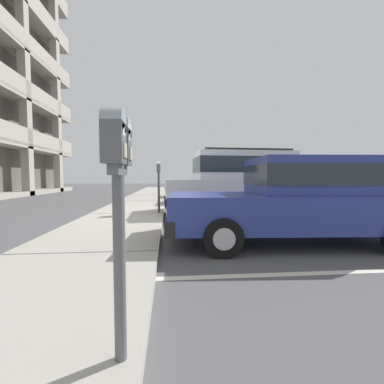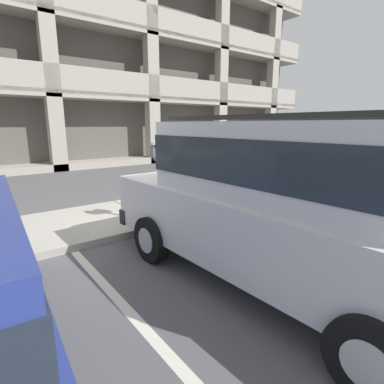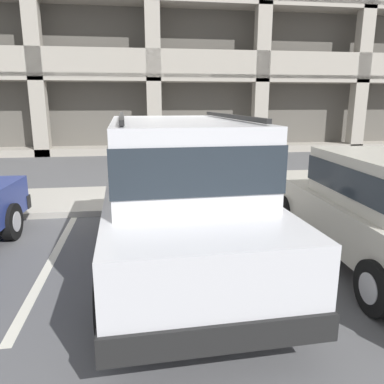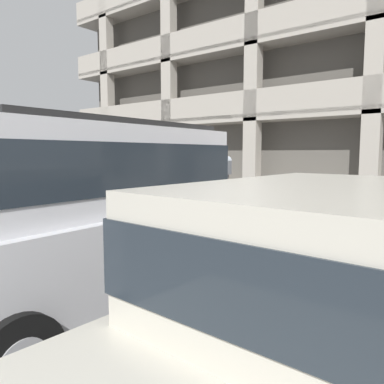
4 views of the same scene
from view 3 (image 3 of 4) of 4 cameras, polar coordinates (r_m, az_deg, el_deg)
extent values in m
cube|color=#565659|center=(7.35, -5.39, -4.21)|extent=(80.00, 80.00, 0.10)
cube|color=#ADA89E|center=(8.57, -5.86, -0.87)|extent=(40.00, 2.20, 0.12)
cube|color=#606060|center=(8.55, -5.87, -0.47)|extent=(0.03, 2.16, 0.00)
cube|color=#606060|center=(9.58, 18.78, 0.40)|extent=(0.03, 2.16, 0.00)
cube|color=silver|center=(6.14, -19.79, -8.14)|extent=(0.12, 4.80, 0.01)
cube|color=silver|center=(6.30, 9.98, -6.93)|extent=(0.12, 4.80, 0.01)
cube|color=silver|center=(5.03, -2.16, -3.32)|extent=(2.01, 4.76, 0.80)
cube|color=silver|center=(4.80, -2.16, 5.91)|extent=(1.72, 2.97, 0.84)
cube|color=#232B33|center=(4.80, -2.16, 6.16)|extent=(1.75, 3.00, 0.46)
cube|color=black|center=(7.31, -4.73, -0.22)|extent=(1.88, 0.23, 0.24)
cube|color=black|center=(3.08, 4.50, -20.87)|extent=(1.88, 0.23, 0.24)
cube|color=silver|center=(7.36, -0.40, 2.79)|extent=(0.24, 0.04, 0.14)
cube|color=silver|center=(7.26, -9.32, 2.45)|extent=(0.24, 0.04, 0.14)
cylinder|color=black|center=(6.68, 3.75, -2.61)|extent=(0.22, 0.67, 0.66)
cylinder|color=#B2B2B7|center=(6.68, 3.75, -2.61)|extent=(0.23, 0.37, 0.36)
cylinder|color=black|center=(6.50, -11.90, -3.35)|extent=(0.22, 0.67, 0.66)
cylinder|color=#B2B2B7|center=(6.50, -11.90, -3.35)|extent=(0.23, 0.37, 0.36)
cylinder|color=black|center=(4.11, 13.92, -13.79)|extent=(0.22, 0.67, 0.66)
cylinder|color=#B2B2B7|center=(4.11, 13.92, -13.79)|extent=(0.23, 0.37, 0.36)
cylinder|color=black|center=(3.80, -12.89, -16.12)|extent=(0.22, 0.67, 0.66)
cylinder|color=#B2B2B7|center=(3.80, -12.89, -16.12)|extent=(0.23, 0.37, 0.36)
cube|color=black|center=(4.91, 5.93, 11.41)|extent=(0.14, 2.62, 0.05)
cube|color=black|center=(4.71, -10.68, 11.16)|extent=(0.14, 2.62, 0.05)
cube|color=silver|center=(7.53, -26.03, 0.47)|extent=(0.24, 0.04, 0.14)
cylinder|color=black|center=(6.74, -25.79, -4.09)|extent=(0.20, 0.61, 0.60)
cylinder|color=#B2B2B7|center=(6.74, -25.79, -4.09)|extent=(0.20, 0.34, 0.33)
cube|color=beige|center=(5.86, 26.44, -3.64)|extent=(1.87, 4.46, 0.60)
cube|color=black|center=(7.74, 17.89, -0.30)|extent=(1.74, 0.23, 0.24)
cube|color=silver|center=(7.96, 21.35, 1.57)|extent=(0.24, 0.04, 0.14)
cube|color=silver|center=(7.53, 14.20, 1.46)|extent=(0.24, 0.04, 0.14)
cylinder|color=black|center=(7.48, 26.12, -2.47)|extent=(0.18, 0.61, 0.60)
cylinder|color=#B2B2B7|center=(7.48, 26.12, -2.47)|extent=(0.19, 0.34, 0.33)
cylinder|color=black|center=(6.75, 14.01, -3.09)|extent=(0.18, 0.61, 0.60)
cylinder|color=#B2B2B7|center=(6.75, 14.01, -3.09)|extent=(0.19, 0.34, 0.33)
cylinder|color=black|center=(4.46, 26.16, -12.99)|extent=(0.18, 0.61, 0.60)
cylinder|color=#B2B2B7|center=(4.46, 26.16, -12.99)|extent=(0.19, 0.34, 0.33)
cylinder|color=#47474C|center=(7.50, -4.87, 2.17)|extent=(0.07, 0.07, 1.18)
cube|color=#47474C|center=(7.40, -4.97, 6.88)|extent=(0.28, 0.06, 0.06)
cube|color=#515459|center=(7.38, -5.77, 7.93)|extent=(0.15, 0.11, 0.22)
cylinder|color=#9EA8B2|center=(7.37, -5.79, 8.78)|extent=(0.15, 0.11, 0.15)
cube|color=#B7B293|center=(7.33, -5.74, 7.59)|extent=(0.08, 0.01, 0.08)
cube|color=#515459|center=(7.40, -4.21, 7.97)|extent=(0.15, 0.11, 0.22)
cylinder|color=#9EA8B2|center=(7.39, -4.23, 8.82)|extent=(0.15, 0.11, 0.15)
cube|color=#B7B293|center=(7.34, -4.17, 7.63)|extent=(0.08, 0.01, 0.08)
cube|color=#A8A093|center=(20.89, -6.28, 7.93)|extent=(32.00, 10.00, 0.30)
cube|color=#A8A093|center=(20.81, -6.51, 16.18)|extent=(32.00, 10.00, 0.30)
cube|color=#A8A093|center=(15.96, -5.93, 18.97)|extent=(32.00, 0.20, 1.10)
cube|color=#A8A093|center=(21.16, -6.74, 24.32)|extent=(32.00, 10.00, 0.30)
camera|label=1|loc=(10.27, -54.53, 2.37)|focal=24.00mm
camera|label=2|loc=(3.60, -50.98, 4.59)|focal=28.00mm
camera|label=4|loc=(4.47, 51.22, 2.31)|focal=35.00mm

